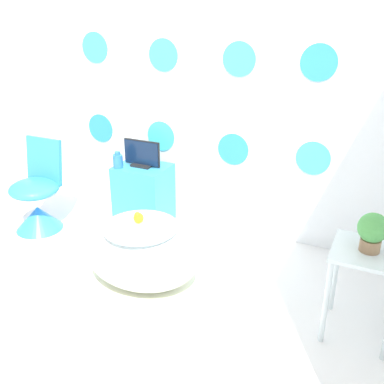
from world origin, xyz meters
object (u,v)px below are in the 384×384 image
Objects in this scene: bathtub at (142,253)px; tv at (142,155)px; vase at (118,161)px; potted_plant_left at (373,231)px; chair at (37,202)px.

tv is at bearing 120.33° from bathtub.
tv is 2.39× the size of vase.
potted_plant_left is (1.48, 0.10, 0.48)m from bathtub.
tv is 2.10m from potted_plant_left.
tv is at bearing 159.41° from potted_plant_left.
potted_plant_left is at bearing 3.86° from bathtub.
bathtub is 5.78× the size of vase.
vase is 2.23m from potted_plant_left.
potted_plant_left is (1.97, -0.74, 0.06)m from tv.
potted_plant_left is (2.75, -0.22, 0.46)m from chair.
potted_plant_left reaches higher than vase.
potted_plant_left is at bearing -20.59° from tv.
vase reaches higher than bathtub.
chair is at bearing -146.95° from vase.
chair reaches higher than bathtub.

